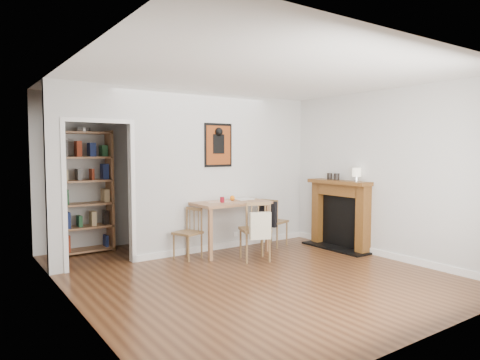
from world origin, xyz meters
TOP-DOWN VIEW (x-y plane):
  - ground at (0.00, 0.00)m, footprint 5.20×5.20m
  - room_shell at (0.10, 1.34)m, footprint 5.20×5.20m
  - dining_table at (0.45, 1.10)m, footprint 1.23×0.78m
  - chair_left at (-0.30, 1.10)m, footprint 0.50×0.50m
  - chair_right at (1.34, 1.03)m, footprint 0.57×0.53m
  - chair_front at (0.48, 0.42)m, footprint 0.59×0.62m
  - bookshelf at (-1.47, 2.40)m, footprint 0.84×0.34m
  - fireplace at (2.16, 0.25)m, footprint 0.45×1.25m
  - red_glass at (0.27, 1.01)m, footprint 0.07×0.07m
  - orange_fruit at (0.55, 1.15)m, footprint 0.08×0.08m
  - placemat at (0.29, 1.14)m, footprint 0.46×0.40m
  - notebook at (0.78, 1.16)m, footprint 0.36×0.28m
  - mantel_lamp at (2.14, -0.10)m, footprint 0.14×0.14m
  - ceramic_jar_a at (2.13, 0.31)m, footprint 0.10×0.10m
  - ceramic_jar_b at (2.15, 0.50)m, footprint 0.09×0.09m

SIDE VIEW (x-z plane):
  - ground at x=0.00m, z-range 0.00..0.00m
  - chair_left at x=-0.30m, z-range 0.00..0.78m
  - chair_right at x=1.34m, z-range 0.02..0.85m
  - chair_front at x=0.48m, z-range 0.01..0.92m
  - fireplace at x=2.16m, z-range 0.04..1.20m
  - dining_table at x=0.45m, z-range 0.32..1.15m
  - placemat at x=0.29m, z-range 0.84..0.84m
  - notebook at x=0.78m, z-range 0.84..0.85m
  - orange_fruit at x=0.55m, z-range 0.84..0.92m
  - red_glass at x=0.27m, z-range 0.84..0.93m
  - bookshelf at x=-1.47m, z-range -0.01..1.98m
  - ceramic_jar_b at x=2.15m, z-range 1.16..1.27m
  - ceramic_jar_a at x=2.13m, z-range 1.16..1.28m
  - mantel_lamp at x=2.14m, z-range 1.19..1.41m
  - room_shell at x=0.10m, z-range -1.30..3.90m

